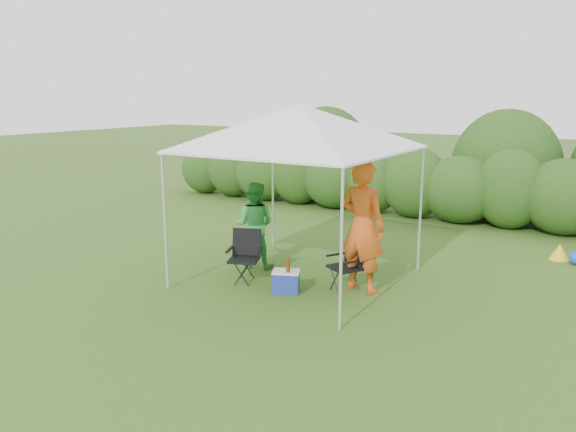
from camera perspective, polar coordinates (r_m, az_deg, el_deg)
The scene contains 10 objects.
ground at distance 8.91m, azimuth -0.52°, elevation -7.19°, with size 70.00×70.00×0.00m, color #3C5F1E.
hedge at distance 13.98m, azimuth 13.15°, elevation 3.13°, with size 14.88×1.53×1.80m.
canopy at distance 8.84m, azimuth 1.20°, elevation 8.98°, with size 3.10×3.10×2.83m.
chair_right at distance 8.72m, azimuth 6.23°, elevation -4.53°, with size 0.63×0.61×0.81m.
chair_left at distance 9.10m, azimuth -4.38°, elevation -3.68°, with size 0.63×0.61×0.84m.
man at distance 8.54m, azimuth 7.60°, elevation -1.08°, with size 0.74×0.49×2.03m, color #D75218.
woman at distance 9.75m, azimuth -3.45°, elevation -0.90°, with size 0.73×0.57×1.50m, color green.
cooler at distance 8.62m, azimuth -0.20°, elevation -6.67°, with size 0.50×0.44×0.34m.
bottle at distance 8.46m, azimuth 0.00°, elevation -4.95°, with size 0.06×0.06×0.24m, color #592D0C.
lawn_toy at distance 11.37m, azimuth 26.20°, elevation -3.44°, with size 0.58×0.48×0.29m.
Camera 1 is at (4.50, -7.09, 2.98)m, focal length 35.00 mm.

